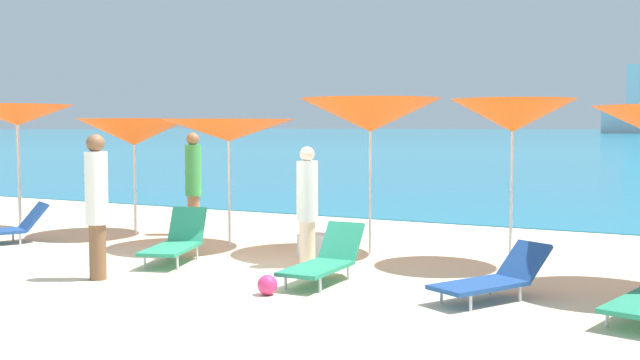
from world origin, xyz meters
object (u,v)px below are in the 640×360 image
object	(u,v)px
umbrella_1	(134,132)
cooler_box	(317,245)
beachgoer_3	(97,201)
beachgoer_2	(307,203)
beach_ball	(267,285)
umbrella_0	(17,115)
lounge_chair_2	(325,260)
lounge_chair_3	(6,227)
lounge_chair_0	(176,241)
umbrella_4	(513,116)
umbrella_2	(229,130)
umbrella_3	(370,115)
beachgoer_4	(193,180)
lounge_chair_4	(493,278)

from	to	relation	value
umbrella_1	cooler_box	size ratio (longest dim) A/B	4.47
beachgoer_3	umbrella_1	bearing A→B (deg)	-97.93
beachgoer_2	beach_ball	xyz separation A→B (m)	(0.44, -1.81, -0.79)
umbrella_0	umbrella_1	xyz separation A→B (m)	(2.20, 0.70, -0.31)
lounge_chair_2	lounge_chair_3	distance (m)	6.25
lounge_chair_0	umbrella_1	bearing A→B (deg)	124.31
umbrella_4	beach_ball	xyz separation A→B (m)	(-2.11, -3.18, -2.02)
umbrella_2	beachgoer_3	size ratio (longest dim) A/B	1.18
lounge_chair_0	beachgoer_3	size ratio (longest dim) A/B	0.82
umbrella_2	cooler_box	world-z (taller)	umbrella_2
umbrella_3	lounge_chair_3	size ratio (longest dim) A/B	1.60
umbrella_1	beachgoer_4	world-z (taller)	umbrella_1
beachgoer_4	cooler_box	world-z (taller)	beachgoer_4
umbrella_3	beach_ball	xyz separation A→B (m)	(0.09, -3.23, -2.04)
umbrella_1	lounge_chair_2	distance (m)	5.68
umbrella_0	beachgoer_3	world-z (taller)	umbrella_0
lounge_chair_0	cooler_box	world-z (taller)	lounge_chair_0
umbrella_1	beachgoer_3	xyz separation A→B (m)	(2.33, -3.40, -0.85)
umbrella_0	beachgoer_2	bearing A→B (deg)	-5.64
umbrella_4	cooler_box	world-z (taller)	umbrella_4
umbrella_0	umbrella_4	xyz separation A→B (m)	(9.06, 0.72, -0.05)
cooler_box	beach_ball	bearing A→B (deg)	-77.88
beachgoer_4	umbrella_2	bearing A→B (deg)	-50.53
beachgoer_2	beach_ball	distance (m)	2.02
umbrella_2	umbrella_4	world-z (taller)	umbrella_4
beachgoer_4	umbrella_0	bearing A→B (deg)	-177.18
umbrella_3	lounge_chair_0	world-z (taller)	umbrella_3
lounge_chair_3	lounge_chair_4	world-z (taller)	lounge_chair_3
umbrella_4	lounge_chair_3	distance (m)	8.51
umbrella_1	umbrella_3	distance (m)	4.67
umbrella_1	umbrella_3	size ratio (longest dim) A/B	0.92
beachgoer_4	lounge_chair_0	bearing A→B (deg)	-76.37
beachgoer_2	beachgoer_3	bearing A→B (deg)	-166.73
umbrella_0	lounge_chair_2	bearing A→B (deg)	-11.46
umbrella_1	umbrella_0	bearing A→B (deg)	-162.27
umbrella_2	umbrella_3	xyz separation A→B (m)	(2.31, 0.48, 0.24)
umbrella_3	lounge_chair_2	world-z (taller)	umbrella_3
beach_ball	umbrella_0	bearing A→B (deg)	160.54
umbrella_3	cooler_box	bearing A→B (deg)	-139.45
beachgoer_2	beach_ball	world-z (taller)	beachgoer_2
umbrella_2	lounge_chair_3	distance (m)	4.19
beachgoer_3	beach_ball	xyz separation A→B (m)	(2.43, 0.24, -0.91)
umbrella_3	beachgoer_4	xyz separation A→B (m)	(-3.71, 0.41, -1.14)
umbrella_4	beachgoer_3	distance (m)	5.79
umbrella_4	umbrella_3	bearing A→B (deg)	178.55
umbrella_4	beachgoer_2	world-z (taller)	umbrella_4
beachgoer_4	beachgoer_3	bearing A→B (deg)	-88.47
lounge_chair_0	lounge_chair_3	xyz separation A→B (m)	(-3.66, 0.07, -0.02)
lounge_chair_2	cooler_box	distance (m)	1.95
umbrella_0	umbrella_4	world-z (taller)	umbrella_0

